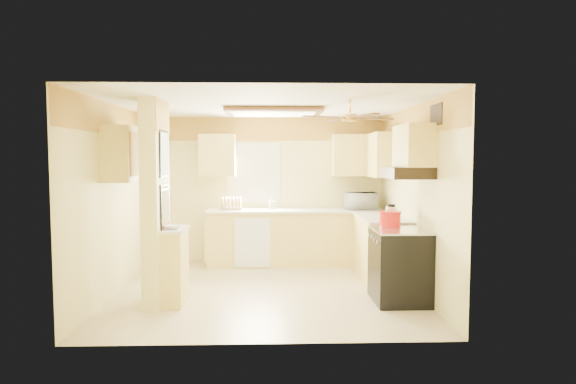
{
  "coord_description": "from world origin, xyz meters",
  "views": [
    {
      "loc": [
        0.09,
        -6.45,
        1.8
      ],
      "look_at": [
        0.3,
        0.35,
        1.32
      ],
      "focal_mm": 30.0,
      "sensor_mm": 36.0,
      "label": 1
    }
  ],
  "objects_px": {
    "bowl": "(173,227)",
    "dutch_oven": "(390,218)",
    "stove": "(399,265)",
    "microwave": "(361,201)",
    "kettle": "(391,213)"
  },
  "relations": [
    {
      "from": "kettle",
      "to": "dutch_oven",
      "type": "bearing_deg",
      "value": -107.33
    },
    {
      "from": "bowl",
      "to": "dutch_oven",
      "type": "xyz_separation_m",
      "value": [
        2.75,
        0.35,
        0.05
      ]
    },
    {
      "from": "microwave",
      "to": "kettle",
      "type": "distance_m",
      "value": 1.61
    },
    {
      "from": "stove",
      "to": "kettle",
      "type": "bearing_deg",
      "value": 87.65
    },
    {
      "from": "microwave",
      "to": "kettle",
      "type": "xyz_separation_m",
      "value": [
        0.12,
        -1.6,
        -0.03
      ]
    },
    {
      "from": "stove",
      "to": "dutch_oven",
      "type": "distance_m",
      "value": 0.63
    },
    {
      "from": "microwave",
      "to": "bowl",
      "type": "height_order",
      "value": "microwave"
    },
    {
      "from": "bowl",
      "to": "kettle",
      "type": "distance_m",
      "value": 2.89
    },
    {
      "from": "dutch_oven",
      "to": "kettle",
      "type": "relative_size",
      "value": 1.23
    },
    {
      "from": "stove",
      "to": "microwave",
      "type": "xyz_separation_m",
      "value": [
        -0.1,
        2.14,
        0.62
      ]
    },
    {
      "from": "stove",
      "to": "microwave",
      "type": "bearing_deg",
      "value": 92.59
    },
    {
      "from": "stove",
      "to": "bowl",
      "type": "bearing_deg",
      "value": -178.72
    },
    {
      "from": "stove",
      "to": "bowl",
      "type": "xyz_separation_m",
      "value": [
        -2.8,
        -0.06,
        0.5
      ]
    },
    {
      "from": "bowl",
      "to": "kettle",
      "type": "bearing_deg",
      "value": 12.01
    },
    {
      "from": "dutch_oven",
      "to": "kettle",
      "type": "height_order",
      "value": "kettle"
    }
  ]
}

